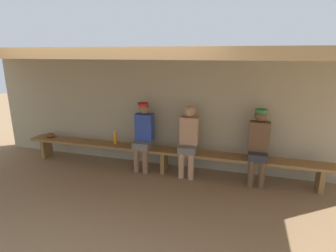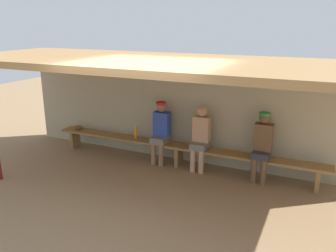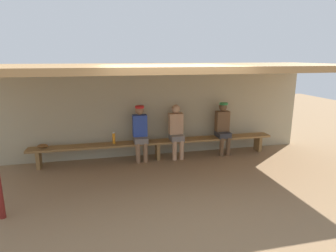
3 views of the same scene
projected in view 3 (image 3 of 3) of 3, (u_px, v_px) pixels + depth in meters
The scene contains 9 objects.
ground_plane at pixel (172, 185), 5.67m from camera, with size 24.00×24.00×0.00m, color #8C6D4C.
back_wall at pixel (154, 112), 7.30m from camera, with size 8.00×0.20×2.20m, color tan.
dugout_roof at pixel (165, 68), 5.80m from camera, with size 8.00×2.80×0.12m, color #9E7547.
bench at pixel (157, 144), 7.05m from camera, with size 6.00×0.36×0.46m.
player_with_sunglasses at pixel (176, 129), 7.07m from camera, with size 0.34×0.42×1.34m.
player_middle at pixel (223, 126), 7.34m from camera, with size 0.34×0.42×1.34m.
player_leftmost at pixel (140, 131), 6.87m from camera, with size 0.34×0.42×1.34m.
water_bottle_green at pixel (114, 138), 6.79m from camera, with size 0.07×0.07×0.27m.
baseball_glove_tan at pixel (43, 146), 6.48m from camera, with size 0.24×0.17×0.09m, color brown.
Camera 3 is at (-1.26, -5.08, 2.48)m, focal length 30.56 mm.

